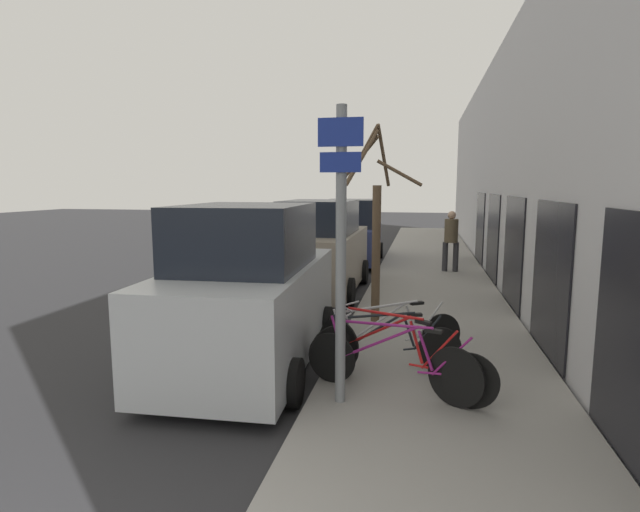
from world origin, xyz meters
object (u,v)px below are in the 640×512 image
object	(u,v)px
bicycle_1	(392,355)
street_tree	(375,228)
bicycle_0	(397,364)
bicycle_2	(387,346)
parked_car_2	(351,235)
parked_car_1	(321,251)
signpost	(341,249)
bicycle_3	(390,338)
pedestrian_near	(451,237)
parked_car_0	(249,294)

from	to	relation	value
bicycle_1	street_tree	world-z (taller)	street_tree
bicycle_0	street_tree	xyz separation A→B (m)	(-0.62, 3.42, 1.38)
bicycle_0	bicycle_2	xyz separation A→B (m)	(-0.16, 0.75, -0.03)
bicycle_1	parked_car_2	size ratio (longest dim) A/B	0.50
parked_car_1	street_tree	world-z (taller)	street_tree
parked_car_2	signpost	bearing A→B (deg)	-84.35
street_tree	bicycle_1	bearing A→B (deg)	-80.32
signpost	street_tree	bearing A→B (deg)	89.50
bicycle_0	parked_car_2	world-z (taller)	parked_car_2
signpost	bicycle_0	bearing A→B (deg)	27.35
signpost	parked_car_2	size ratio (longest dim) A/B	0.80
bicycle_1	bicycle_2	bearing A→B (deg)	40.84
bicycle_1	bicycle_2	distance (m)	0.51
bicycle_0	bicycle_1	bearing A→B (deg)	31.61
bicycle_3	bicycle_0	bearing A→B (deg)	155.21
parked_car_1	parked_car_2	distance (m)	5.16
parked_car_2	pedestrian_near	bearing A→B (deg)	-32.64
signpost	parked_car_2	xyz separation A→B (m)	(-1.54, 11.78, -0.99)
parked_car_2	street_tree	distance (m)	8.23
parked_car_2	street_tree	bearing A→B (deg)	-80.71
bicycle_3	parked_car_0	distance (m)	2.17
parked_car_0	pedestrian_near	xyz separation A→B (m)	(3.37, 8.50, 0.10)
bicycle_2	parked_car_2	xyz separation A→B (m)	(-2.03, 10.69, 0.49)
bicycle_0	street_tree	size ratio (longest dim) A/B	0.64
bicycle_0	parked_car_2	distance (m)	11.66
bicycle_3	parked_car_1	world-z (taller)	parked_car_1
parked_car_2	pedestrian_near	size ratio (longest dim) A/B	2.38
parked_car_1	parked_car_2	bearing A→B (deg)	89.45
parked_car_2	pedestrian_near	distance (m)	3.86
signpost	bicycle_2	distance (m)	1.90
bicycle_3	parked_car_1	distance (m)	5.68
pedestrian_near	street_tree	world-z (taller)	street_tree
parked_car_1	parked_car_0	bearing A→B (deg)	-90.10
pedestrian_near	parked_car_0	bearing A→B (deg)	-110.44
parked_car_1	pedestrian_near	bearing A→B (deg)	43.49
bicycle_2	pedestrian_near	world-z (taller)	pedestrian_near
parked_car_0	pedestrian_near	bearing A→B (deg)	66.05
signpost	bicycle_3	bearing A→B (deg)	69.91
bicycle_2	bicycle_3	bearing A→B (deg)	-18.92
bicycle_3	parked_car_0	size ratio (longest dim) A/B	0.47
parked_car_0	parked_car_1	bearing A→B (deg)	87.58
signpost	pedestrian_near	size ratio (longest dim) A/B	1.90
bicycle_3	bicycle_2	bearing A→B (deg)	144.08
parked_car_1	pedestrian_near	world-z (taller)	parked_car_1
bicycle_1	pedestrian_near	bearing A→B (deg)	23.68
bicycle_0	signpost	bearing A→B (deg)	131.89
signpost	parked_car_2	world-z (taller)	signpost
parked_car_1	pedestrian_near	distance (m)	4.63
bicycle_0	bicycle_2	distance (m)	0.77
signpost	bicycle_1	bearing A→B (deg)	45.80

